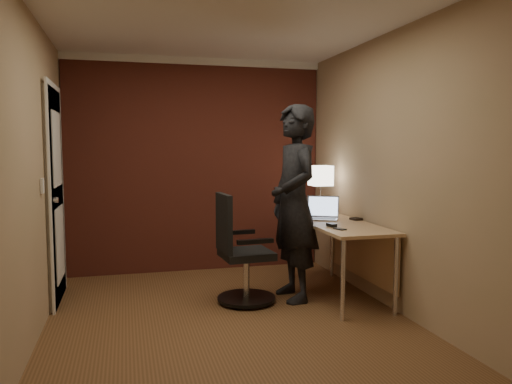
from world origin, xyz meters
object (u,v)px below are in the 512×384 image
Objects in this scene: desk_lamp at (321,176)px; office_chair at (240,256)px; mouse at (332,225)px; phone at (340,229)px; wallet at (356,219)px; person at (294,203)px; desk at (344,235)px; laptop at (322,213)px.

desk_lamp reaches higher than office_chair.
mouse is 0.10× the size of office_chair.
wallet is at bearing 30.81° from phone.
desk_lamp is 0.86m from person.
mouse is 0.91× the size of wallet.
person is at bearing 131.63° from mouse.
desk_lamp is at bearing 107.51° from wallet.
mouse is at bearing -134.87° from desk.
phone is (-0.23, -0.40, 0.13)m from desk.
mouse is (-0.11, -0.51, -0.05)m from laptop.
phone is at bearing 31.84° from person.
wallet is 0.73m from person.
office_chair is at bearing -179.85° from desk.
office_chair reaches higher than wallet.
phone is at bearing -119.50° from desk.
office_chair is (-1.23, -0.10, -0.29)m from wallet.
desk_lamp reaches higher than phone.
desk_lamp reaches higher than desk.
person is at bearing -129.72° from desk_lamp.
laptop is at bearing 69.09° from mouse.
office_chair reaches higher than phone.
desk_lamp is 1.43m from office_chair.
laptop is 0.50m from person.
mouse reaches higher than phone.
wallet is at bearing -29.12° from laptop.
desk is at bearing -150.35° from wallet.
mouse is at bearing -102.53° from laptop.
desk_lamp is at bearing 31.12° from office_chair.
desk_lamp is 4.65× the size of phone.
mouse is (-0.24, -0.24, 0.14)m from desk.
phone is 0.11× the size of office_chair.
wallet is at bearing 4.78° from office_chair.
wallet is at bearing 93.62° from person.
person is at bearing -146.30° from laptop.
desk is at bearing -65.12° from laptop.
person is (-0.52, 0.00, 0.33)m from desk.
desk_lamp is 1.14m from phone.
desk is 0.35m from laptop.
laptop reaches higher than desk.
desk_lamp is 4.86× the size of wallet.
person is (-0.40, -0.27, 0.14)m from laptop.
desk_lamp is at bearing 89.42° from desk.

